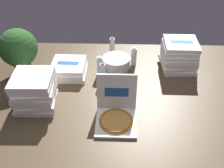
# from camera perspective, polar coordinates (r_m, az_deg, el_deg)

# --- Properties ---
(ground_plane) EXTENTS (3.20, 2.40, 0.02)m
(ground_plane) POSITION_cam_1_polar(r_m,az_deg,el_deg) (2.75, -0.52, -3.75)
(ground_plane) COLOR #4C3D28
(open_pizza_box) EXTENTS (0.38, 0.44, 0.41)m
(open_pizza_box) POSITION_cam_1_polar(r_m,az_deg,el_deg) (2.48, 0.93, -6.27)
(open_pizza_box) COLOR white
(open_pizza_box) RESTS_ON ground_plane
(pizza_stack_left_mid) EXTENTS (0.43, 0.43, 0.35)m
(pizza_stack_left_mid) POSITION_cam_1_polar(r_m,az_deg,el_deg) (2.70, -16.63, -1.47)
(pizza_stack_left_mid) COLOR white
(pizza_stack_left_mid) RESTS_ON ground_plane
(pizza_stack_center_far) EXTENTS (0.40, 0.41, 0.15)m
(pizza_stack_center_far) POSITION_cam_1_polar(r_m,az_deg,el_deg) (3.11, -9.38, 3.31)
(pizza_stack_center_far) COLOR white
(pizza_stack_center_far) RESTS_ON ground_plane
(pizza_stack_center_near) EXTENTS (0.43, 0.42, 0.35)m
(pizza_stack_center_near) POSITION_cam_1_polar(r_m,az_deg,el_deg) (3.23, 14.46, 6.13)
(pizza_stack_center_near) COLOR white
(pizza_stack_center_near) RESTS_ON ground_plane
(ice_bucket) EXTENTS (0.34, 0.34, 0.14)m
(ice_bucket) POSITION_cam_1_polar(r_m,az_deg,el_deg) (3.19, 0.89, 4.71)
(ice_bucket) COLOR #B7BABF
(ice_bucket) RESTS_ON ground_plane
(water_bottle_0) EXTENTS (0.07, 0.07, 0.24)m
(water_bottle_0) POSITION_cam_1_polar(r_m,az_deg,el_deg) (3.22, 4.79, 6.01)
(water_bottle_0) COLOR silver
(water_bottle_0) RESTS_ON ground_plane
(water_bottle_1) EXTENTS (0.07, 0.07, 0.24)m
(water_bottle_1) POSITION_cam_1_polar(r_m,az_deg,el_deg) (2.93, -2.04, 2.47)
(water_bottle_1) COLOR silver
(water_bottle_1) RESTS_ON ground_plane
(water_bottle_2) EXTENTS (0.07, 0.07, 0.24)m
(water_bottle_2) POSITION_cam_1_polar(r_m,az_deg,el_deg) (3.04, -2.70, 4.00)
(water_bottle_2) COLOR silver
(water_bottle_2) RESTS_ON ground_plane
(water_bottle_3) EXTENTS (0.07, 0.07, 0.24)m
(water_bottle_3) POSITION_cam_1_polar(r_m,az_deg,el_deg) (3.43, 0.11, 8.28)
(water_bottle_3) COLOR silver
(water_bottle_3) RESTS_ON ground_plane
(potted_plant) EXTENTS (0.43, 0.43, 0.56)m
(potted_plant) POSITION_cam_1_polar(r_m,az_deg,el_deg) (3.14, -19.82, 7.21)
(potted_plant) COLOR #513323
(potted_plant) RESTS_ON ground_plane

